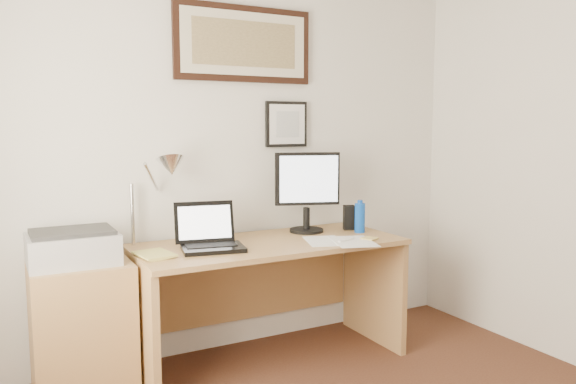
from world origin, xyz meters
TOP-DOWN VIEW (x-y plane):
  - wall_back at (0.00, 2.00)m, footprint 3.50×0.02m
  - side_cabinet at (-0.92, 1.68)m, footprint 0.50×0.40m
  - water_bottle at (0.80, 1.62)m, footprint 0.07×0.07m
  - bottle_cap at (0.80, 1.62)m, footprint 0.03×0.03m
  - speaker at (0.79, 1.73)m, footprint 0.09×0.09m
  - paper_sheet_a at (0.45, 1.49)m, footprint 0.30×0.36m
  - paper_sheet_b at (0.59, 1.38)m, footprint 0.32×0.39m
  - sticky_pad at (0.72, 1.40)m, footprint 0.11×0.11m
  - marker_pen at (0.56, 1.42)m, footprint 0.14×0.06m
  - book at (-0.64, 1.57)m, footprint 0.20×0.25m
  - desk at (0.15, 1.72)m, footprint 1.60×0.70m
  - laptop at (-0.23, 1.62)m, footprint 0.38×0.35m
  - lcd_monitor at (0.50, 1.79)m, footprint 0.41×0.22m
  - printer at (-0.95, 1.70)m, footprint 0.44×0.34m
  - desk_lamp at (-0.41, 1.81)m, footprint 0.29×0.27m
  - picture_large at (0.15, 1.97)m, footprint 0.92×0.04m
  - picture_small at (0.45, 1.97)m, footprint 0.30×0.03m

SIDE VIEW (x-z plane):
  - side_cabinet at x=-0.92m, z-range 0.00..0.73m
  - desk at x=0.15m, z-range 0.14..0.89m
  - paper_sheet_a at x=0.45m, z-range 0.75..0.75m
  - paper_sheet_b at x=0.59m, z-range 0.75..0.75m
  - sticky_pad at x=0.72m, z-range 0.75..0.76m
  - marker_pen at x=0.56m, z-range 0.75..0.77m
  - book at x=-0.64m, z-range 0.75..0.77m
  - laptop at x=-0.23m, z-range 0.68..0.94m
  - printer at x=-0.95m, z-range 0.73..0.91m
  - speaker at x=0.79m, z-range 0.75..0.91m
  - water_bottle at x=0.80m, z-range 0.75..0.94m
  - bottle_cap at x=0.80m, z-range 0.94..0.96m
  - lcd_monitor at x=0.50m, z-range 0.78..1.30m
  - desk_lamp at x=-0.41m, z-range 0.92..1.45m
  - wall_back at x=0.00m, z-range 0.00..2.50m
  - picture_small at x=0.45m, z-range 1.30..1.60m
  - picture_large at x=0.15m, z-range 1.72..2.19m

